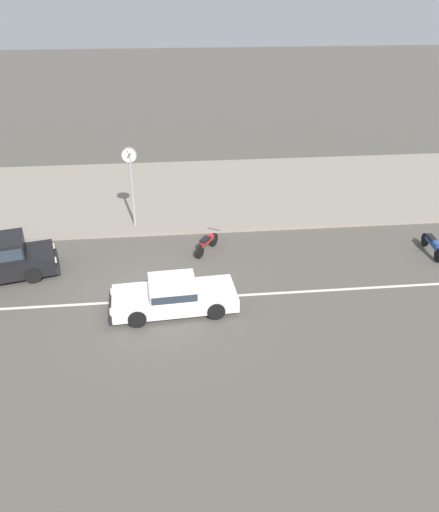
{
  "coord_description": "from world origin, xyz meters",
  "views": [
    {
      "loc": [
        0.67,
        -14.83,
        9.77
      ],
      "look_at": [
        2.38,
        1.54,
        0.8
      ],
      "focal_mm": 35.0,
      "sensor_mm": 36.0,
      "label": 1
    }
  ],
  "objects_px": {
    "street_clock": "(130,169)",
    "motorcycle_1": "(207,242)",
    "motorcycle_0": "(432,244)",
    "sedan_white_1": "(173,295)"
  },
  "relations": [
    {
      "from": "street_clock",
      "to": "sedan_white_1",
      "type": "bearing_deg",
      "value": -76.47
    },
    {
      "from": "motorcycle_1",
      "to": "street_clock",
      "type": "bearing_deg",
      "value": 140.21
    },
    {
      "from": "motorcycle_0",
      "to": "sedan_white_1",
      "type": "bearing_deg",
      "value": -164.88
    },
    {
      "from": "sedan_white_1",
      "to": "motorcycle_1",
      "type": "relative_size",
      "value": 2.86
    },
    {
      "from": "motorcycle_1",
      "to": "street_clock",
      "type": "height_order",
      "value": "street_clock"
    },
    {
      "from": "sedan_white_1",
      "to": "street_clock",
      "type": "height_order",
      "value": "street_clock"
    },
    {
      "from": "motorcycle_0",
      "to": "motorcycle_1",
      "type": "xyz_separation_m",
      "value": [
        -9.17,
        1.16,
        -0.01
      ]
    },
    {
      "from": "sedan_white_1",
      "to": "motorcycle_1",
      "type": "bearing_deg",
      "value": 69.8
    },
    {
      "from": "street_clock",
      "to": "motorcycle_1",
      "type": "bearing_deg",
      "value": -39.79
    },
    {
      "from": "motorcycle_0",
      "to": "motorcycle_1",
      "type": "height_order",
      "value": "same"
    }
  ]
}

